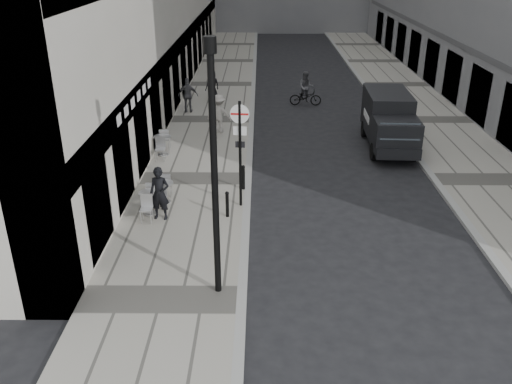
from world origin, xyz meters
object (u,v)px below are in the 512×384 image
at_px(walking_man, 160,194).
at_px(cyclist, 306,92).
at_px(sign_post, 240,140).
at_px(panel_van, 389,118).
at_px(lamppost, 214,162).

distance_m(walking_man, cyclist, 15.11).
xyz_separation_m(sign_post, panel_van, (6.21, 6.24, -1.12)).
relative_size(sign_post, lamppost, 0.57).
height_order(walking_man, cyclist, cyclist).
relative_size(walking_man, panel_van, 0.35).
bearing_deg(cyclist, lamppost, -97.78).
bearing_deg(lamppost, walking_man, 118.01).
distance_m(walking_man, lamppost, 5.20).
bearing_deg(walking_man, cyclist, 75.91).
height_order(walking_man, panel_van, panel_van).
xyz_separation_m(panel_van, cyclist, (-3.07, 6.79, -0.56)).
height_order(lamppost, cyclist, lamppost).
distance_m(lamppost, panel_van, 13.20).
height_order(panel_van, cyclist, panel_van).
distance_m(walking_man, sign_post, 3.05).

